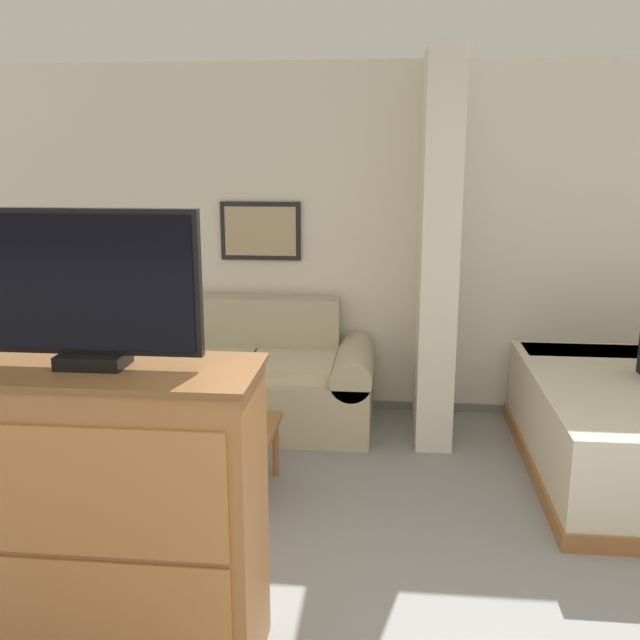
# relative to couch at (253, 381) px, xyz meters

# --- Properties ---
(wall_back) EXTENTS (7.46, 0.16, 2.60)m
(wall_back) POSITION_rel_couch_xyz_m (1.14, 0.48, 0.97)
(wall_back) COLOR silver
(wall_back) RESTS_ON ground_plane
(wall_partition_pillar) EXTENTS (0.24, 0.84, 2.60)m
(wall_partition_pillar) POSITION_rel_couch_xyz_m (1.30, 0.01, 0.97)
(wall_partition_pillar) COLOR silver
(wall_partition_pillar) RESTS_ON ground_plane
(couch) EXTENTS (1.76, 0.84, 0.89)m
(couch) POSITION_rel_couch_xyz_m (0.00, 0.00, 0.00)
(couch) COLOR #B7AD8E
(couch) RESTS_ON ground_plane
(coffee_table) EXTENTS (0.61, 0.55, 0.41)m
(coffee_table) POSITION_rel_couch_xyz_m (0.04, -1.09, 0.03)
(coffee_table) COLOR #996033
(coffee_table) RESTS_ON ground_plane
(side_table) EXTENTS (0.50, 0.50, 0.57)m
(side_table) POSITION_rel_couch_xyz_m (-1.04, -0.05, 0.16)
(side_table) COLOR #996033
(side_table) RESTS_ON ground_plane
(table_lamp) EXTENTS (0.28, 0.28, 0.42)m
(table_lamp) POSITION_rel_couch_xyz_m (-1.04, -0.05, 0.51)
(table_lamp) COLOR tan
(table_lamp) RESTS_ON side_table
(tv_dresser) EXTENTS (1.20, 0.49, 1.20)m
(tv_dresser) POSITION_rel_couch_xyz_m (-0.07, -2.54, 0.28)
(tv_dresser) COLOR #996033
(tv_dresser) RESTS_ON ground_plane
(tv) EXTENTS (0.81, 0.16, 0.57)m
(tv) POSITION_rel_couch_xyz_m (-0.07, -2.53, 1.16)
(tv) COLOR black
(tv) RESTS_ON tv_dresser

